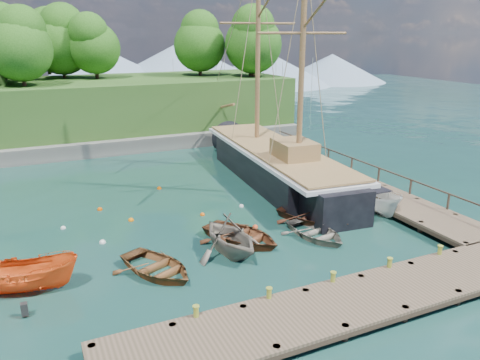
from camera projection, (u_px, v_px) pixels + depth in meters
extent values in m
plane|color=#13362A|center=(238.00, 253.00, 23.20)|extent=(160.00, 160.00, 0.00)
cube|color=#4B3E2E|center=(354.00, 299.00, 18.20)|extent=(20.00, 3.20, 0.12)
cube|color=black|center=(354.00, 303.00, 18.25)|extent=(20.00, 3.20, 0.20)
cylinder|color=black|center=(93.00, 359.00, 15.61)|extent=(0.28, 0.28, 1.10)
cube|color=#4B3E2E|center=(343.00, 177.00, 33.69)|extent=(3.20, 24.00, 0.12)
cube|color=black|center=(343.00, 179.00, 33.73)|extent=(3.20, 24.00, 0.20)
cylinder|color=black|center=(464.00, 253.00, 23.18)|extent=(0.28, 0.28, 1.10)
cylinder|color=black|center=(255.00, 150.00, 43.45)|extent=(0.28, 0.28, 1.10)
cylinder|color=black|center=(279.00, 147.00, 44.49)|extent=(0.28, 0.28, 1.10)
cylinder|color=olive|center=(197.00, 331.00, 17.18)|extent=(0.26, 0.26, 0.45)
cylinder|color=olive|center=(269.00, 311.00, 18.38)|extent=(0.26, 0.26, 0.45)
cylinder|color=olive|center=(332.00, 294.00, 19.58)|extent=(0.26, 0.26, 0.45)
cylinder|color=olive|center=(388.00, 279.00, 20.77)|extent=(0.26, 0.26, 0.45)
cylinder|color=olive|center=(438.00, 266.00, 21.97)|extent=(0.26, 0.26, 0.45)
imported|color=brown|center=(157.00, 273.00, 21.29)|extent=(4.41, 5.03, 0.87)
imported|color=#716A5C|center=(230.00, 253.00, 23.19)|extent=(4.14, 4.62, 2.19)
imported|color=#5B311B|center=(241.00, 242.00, 24.49)|extent=(4.93, 5.49, 0.94)
imported|color=#6D675B|center=(316.00, 237.00, 25.02)|extent=(3.34, 4.26, 0.80)
imported|color=#582A1A|center=(313.00, 222.00, 27.05)|extent=(4.80, 5.36, 0.91)
imported|color=#F15B1B|center=(27.00, 291.00, 19.79)|extent=(4.69, 2.73, 1.70)
imported|color=silver|center=(374.00, 211.00, 28.75)|extent=(2.06, 4.67, 1.76)
cube|color=black|center=(275.00, 171.00, 34.63)|extent=(5.91, 14.72, 2.98)
cube|color=black|center=(234.00, 144.00, 42.92)|extent=(2.95, 4.72, 2.69)
cube|color=black|center=(332.00, 208.00, 27.26)|extent=(3.58, 3.97, 2.83)
cube|color=silver|center=(275.00, 151.00, 34.19)|extent=(6.36, 19.22, 0.25)
cube|color=brown|center=(276.00, 148.00, 34.12)|extent=(5.90, 18.77, 0.12)
cube|color=brown|center=(294.00, 150.00, 31.17)|extent=(2.59, 3.19, 1.20)
cylinder|color=brown|center=(223.00, 107.00, 45.21)|extent=(0.85, 6.89, 1.69)
cylinder|color=brown|center=(258.00, 34.00, 35.05)|extent=(0.36, 0.36, 15.85)
cylinder|color=brown|center=(303.00, 46.00, 28.61)|extent=(0.36, 0.36, 14.58)
cylinder|color=#8C7A59|center=(232.00, 30.00, 40.38)|extent=(1.02, 10.92, 9.21)
sphere|color=silver|center=(103.00, 243.00, 24.36)|extent=(0.34, 0.34, 0.34)
sphere|color=orange|center=(131.00, 221.00, 27.24)|extent=(0.33, 0.33, 0.33)
sphere|color=#E05607|center=(202.00, 215.00, 28.06)|extent=(0.29, 0.29, 0.29)
sphere|color=silver|center=(241.00, 207.00, 29.43)|extent=(0.30, 0.30, 0.30)
sphere|color=#D04B00|center=(100.00, 210.00, 28.89)|extent=(0.32, 0.32, 0.32)
sphere|color=#DC5200|center=(159.00, 189.00, 32.79)|extent=(0.31, 0.31, 0.31)
sphere|color=silver|center=(63.00, 229.00, 26.14)|extent=(0.29, 0.29, 0.29)
sphere|color=#DA431B|center=(255.00, 228.00, 26.27)|extent=(0.32, 0.32, 0.32)
cube|color=#474744|center=(40.00, 152.00, 40.62)|extent=(50.00, 4.00, 1.40)
cube|color=#224815|center=(34.00, 114.00, 45.10)|extent=(50.00, 14.00, 6.00)
cylinder|color=#382616|center=(253.00, 70.00, 49.82)|extent=(0.36, 0.36, 1.40)
sphere|color=#1C4B11|center=(253.00, 44.00, 49.04)|extent=(6.00, 6.00, 6.00)
cylinder|color=#382616|center=(97.00, 72.00, 47.59)|extent=(0.36, 0.36, 1.40)
sphere|color=#1C4B11|center=(95.00, 48.00, 46.90)|extent=(5.13, 5.13, 5.13)
cylinder|color=#382616|center=(4.00, 75.00, 43.30)|extent=(0.36, 0.36, 1.40)
cylinder|color=#382616|center=(64.00, 71.00, 48.26)|extent=(0.36, 0.36, 1.40)
sphere|color=#1C4B11|center=(61.00, 45.00, 47.47)|extent=(6.05, 6.05, 6.05)
cylinder|color=#382616|center=(251.00, 69.00, 50.76)|extent=(0.36, 0.36, 1.40)
sphere|color=#1C4B11|center=(251.00, 48.00, 50.11)|extent=(4.77, 4.77, 4.77)
cylinder|color=#382616|center=(24.00, 78.00, 40.80)|extent=(0.36, 0.36, 1.40)
sphere|color=#1C4B11|center=(20.00, 49.00, 40.07)|extent=(5.47, 5.47, 5.47)
cylinder|color=#382616|center=(200.00, 69.00, 51.21)|extent=(0.36, 0.36, 1.40)
sphere|color=#1C4B11|center=(200.00, 46.00, 50.48)|extent=(5.55, 5.55, 5.55)
cylinder|color=#382616|center=(6.00, 70.00, 49.91)|extent=(0.36, 0.36, 1.40)
sphere|color=#1C4B11|center=(3.00, 44.00, 49.10)|extent=(6.25, 6.25, 6.25)
cylinder|color=#382616|center=(49.00, 68.00, 52.14)|extent=(0.36, 0.36, 1.40)
sphere|color=#1C4B11|center=(46.00, 44.00, 51.37)|extent=(5.89, 5.89, 5.89)
cone|color=#728CA5|center=(182.00, 65.00, 90.47)|extent=(36.00, 36.00, 9.00)
cone|color=#728CA5|center=(265.00, 68.00, 97.95)|extent=(28.00, 28.00, 7.00)
cone|color=#728CA5|center=(103.00, 70.00, 84.64)|extent=(32.00, 32.00, 8.00)
cone|color=#728CA5|center=(332.00, 68.00, 104.88)|extent=(24.00, 24.00, 6.00)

